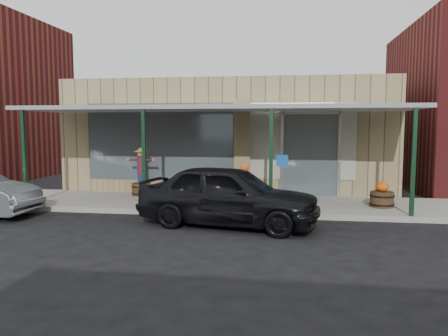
# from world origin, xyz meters

# --- Properties ---
(ground) EXTENTS (120.00, 120.00, 0.00)m
(ground) POSITION_xyz_m (0.00, 0.00, 0.00)
(ground) COLOR black
(ground) RESTS_ON ground
(sidewalk) EXTENTS (40.00, 3.20, 0.15)m
(sidewalk) POSITION_xyz_m (0.00, 3.60, 0.07)
(sidewalk) COLOR gray
(sidewalk) RESTS_ON ground
(storefront) EXTENTS (12.00, 6.25, 4.20)m
(storefront) POSITION_xyz_m (-0.00, 8.16, 2.09)
(storefront) COLOR #95805B
(storefront) RESTS_ON ground
(awning) EXTENTS (12.00, 3.00, 3.04)m
(awning) POSITION_xyz_m (0.00, 3.56, 3.01)
(awning) COLOR gray
(awning) RESTS_ON ground
(block_buildings_near) EXTENTS (61.00, 8.00, 8.00)m
(block_buildings_near) POSITION_xyz_m (2.01, 9.20, 3.77)
(block_buildings_near) COLOR maroon
(block_buildings_near) RESTS_ON ground
(barrel_scarecrow) EXTENTS (0.97, 0.81, 1.64)m
(barrel_scarecrow) POSITION_xyz_m (-2.68, 4.39, 0.70)
(barrel_scarecrow) COLOR #49321D
(barrel_scarecrow) RESTS_ON sidewalk
(barrel_pumpkin) EXTENTS (0.82, 0.82, 0.80)m
(barrel_pumpkin) POSITION_xyz_m (5.00, 3.38, 0.43)
(barrel_pumpkin) COLOR #49321D
(barrel_pumpkin) RESTS_ON sidewalk
(handicap_sign) EXTENTS (0.32, 0.07, 1.57)m
(handicap_sign) POSITION_xyz_m (2.10, 2.40, 1.16)
(handicap_sign) COLOR gray
(handicap_sign) RESTS_ON sidewalk
(parked_sedan) EXTENTS (4.84, 2.68, 1.56)m
(parked_sedan) POSITION_xyz_m (0.79, 1.02, 0.78)
(parked_sedan) COLOR black
(parked_sedan) RESTS_ON ground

